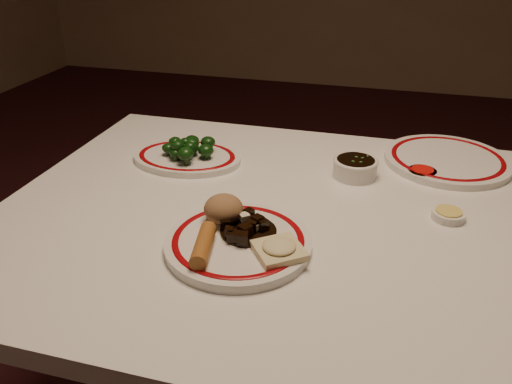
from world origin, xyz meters
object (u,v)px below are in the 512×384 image
(dining_table, at_px, (294,252))
(spring_roll, at_px, (203,245))
(rice_mound, at_px, (223,209))
(fried_wonton, at_px, (279,249))
(broccoli_pile, at_px, (186,147))
(soy_bowl, at_px, (355,168))
(stirfry_heap, at_px, (247,228))
(broccoli_plate, at_px, (187,157))
(main_plate, at_px, (238,243))

(dining_table, height_order, spring_roll, spring_roll)
(rice_mound, xyz_separation_m, spring_roll, (-0.00, -0.10, -0.01))
(dining_table, distance_m, fried_wonton, 0.20)
(rice_mound, height_order, broccoli_pile, rice_mound)
(rice_mound, bearing_deg, broccoli_pile, 124.62)
(rice_mound, xyz_separation_m, broccoli_pile, (-0.18, 0.26, -0.01))
(broccoli_pile, bearing_deg, soy_bowl, 3.93)
(rice_mound, relative_size, stirfry_heap, 0.69)
(spring_roll, bearing_deg, broccoli_plate, 105.57)
(broccoli_plate, bearing_deg, rice_mound, -55.56)
(rice_mound, bearing_deg, main_plate, -49.48)
(spring_roll, distance_m, stirfry_heap, 0.09)
(broccoli_pile, bearing_deg, rice_mound, -55.38)
(spring_roll, bearing_deg, main_plate, 39.62)
(stirfry_heap, height_order, broccoli_plate, stirfry_heap)
(main_plate, xyz_separation_m, fried_wonton, (0.08, -0.02, 0.02))
(dining_table, height_order, main_plate, main_plate)
(broccoli_pile, bearing_deg, broccoli_plate, 113.42)
(fried_wonton, bearing_deg, dining_table, 91.38)
(rice_mound, distance_m, fried_wonton, 0.15)
(broccoli_plate, distance_m, soy_bowl, 0.40)
(rice_mound, relative_size, soy_bowl, 0.74)
(fried_wonton, distance_m, broccoli_pile, 0.46)
(stirfry_heap, xyz_separation_m, broccoli_pile, (-0.24, 0.29, 0.01))
(stirfry_heap, bearing_deg, broccoli_plate, 128.60)
(fried_wonton, bearing_deg, main_plate, 163.13)
(broccoli_pile, bearing_deg, main_plate, -54.36)
(spring_roll, height_order, broccoli_plate, spring_roll)
(dining_table, xyz_separation_m, broccoli_pile, (-0.30, 0.17, 0.13))
(broccoli_plate, xyz_separation_m, broccoli_pile, (0.00, -0.00, 0.03))
(spring_roll, bearing_deg, soy_bowl, 50.66)
(spring_roll, xyz_separation_m, broccoli_pile, (-0.18, 0.37, 0.00))
(main_plate, height_order, spring_roll, spring_roll)
(spring_roll, distance_m, soy_bowl, 0.45)
(dining_table, height_order, broccoli_plate, broccoli_plate)
(dining_table, bearing_deg, spring_roll, -121.61)
(broccoli_pile, bearing_deg, spring_roll, -63.81)
(dining_table, xyz_separation_m, rice_mound, (-0.12, -0.09, 0.14))
(dining_table, height_order, broccoli_pile, broccoli_pile)
(spring_roll, bearing_deg, dining_table, 47.80)
(rice_mound, height_order, fried_wonton, rice_mound)
(fried_wonton, height_order, broccoli_plate, fried_wonton)
(broccoli_pile, distance_m, soy_bowl, 0.40)
(spring_roll, height_order, fried_wonton, spring_roll)
(fried_wonton, relative_size, broccoli_plate, 0.41)
(main_plate, distance_m, soy_bowl, 0.38)
(spring_roll, height_order, broccoli_pile, broccoli_pile)
(stirfry_heap, xyz_separation_m, broccoli_plate, (-0.24, 0.30, -0.02))
(stirfry_heap, bearing_deg, fried_wonton, -33.38)
(broccoli_plate, relative_size, soy_bowl, 2.71)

